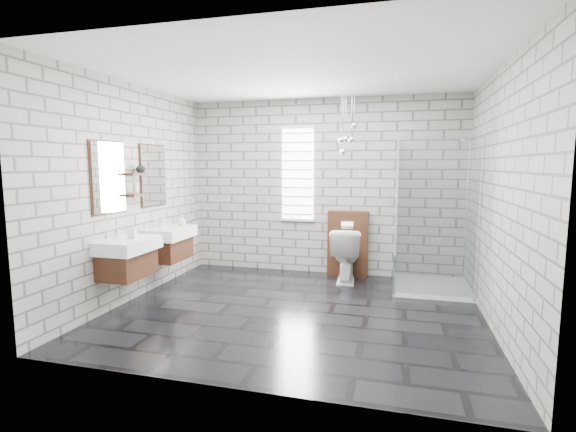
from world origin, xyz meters
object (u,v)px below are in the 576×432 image
at_px(vanity_left, 125,247).
at_px(shower_enclosure, 425,254).
at_px(cistern_panel, 348,244).
at_px(vanity_right, 167,234).
at_px(toilet, 346,254).

bearing_deg(vanity_left, shower_enclosure, 26.10).
relative_size(cistern_panel, shower_enclosure, 0.49).
distance_m(vanity_left, vanity_right, 0.91).
bearing_deg(toilet, cistern_panel, -94.19).
xyz_separation_m(vanity_right, cistern_panel, (2.32, 1.28, -0.26)).
relative_size(vanity_right, cistern_panel, 1.57).
bearing_deg(cistern_panel, shower_enclosure, -25.37).
distance_m(vanity_right, cistern_panel, 2.66).
height_order(cistern_panel, shower_enclosure, shower_enclosure).
bearing_deg(vanity_right, cistern_panel, 28.85).
relative_size(vanity_left, toilet, 2.01).
bearing_deg(vanity_left, vanity_right, 90.00).
relative_size(shower_enclosure, toilet, 2.60).
bearing_deg(shower_enclosure, vanity_left, -153.90).
xyz_separation_m(vanity_left, toilet, (2.32, 1.93, -0.37)).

